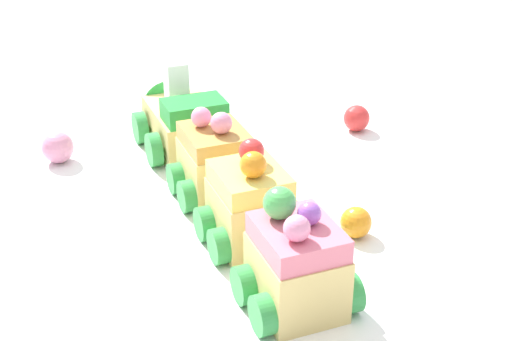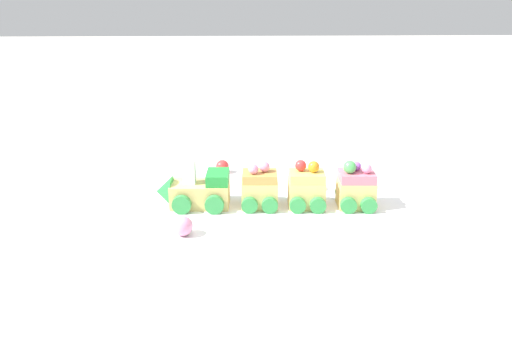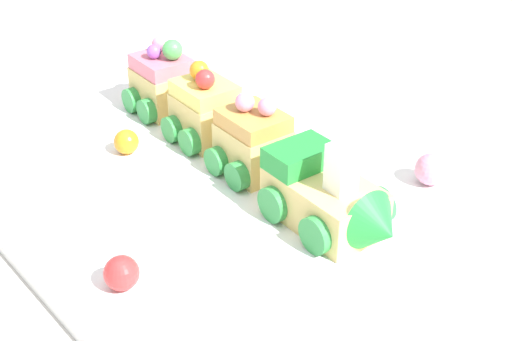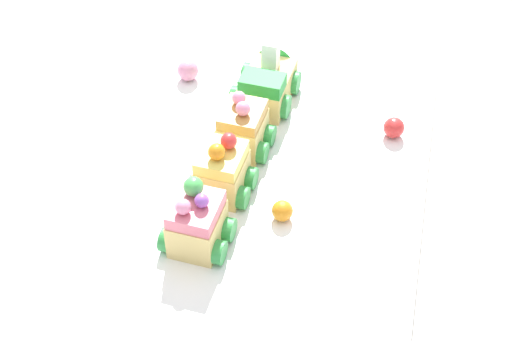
# 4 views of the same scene
# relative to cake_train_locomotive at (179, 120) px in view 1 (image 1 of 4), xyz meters

# --- Properties ---
(ground_plane) EXTENTS (10.00, 10.00, 0.00)m
(ground_plane) POSITION_rel_cake_train_locomotive_xyz_m (-0.12, -0.00, -0.04)
(ground_plane) COLOR beige
(display_board) EXTENTS (0.84, 0.43, 0.01)m
(display_board) POSITION_rel_cake_train_locomotive_xyz_m (-0.12, -0.00, -0.03)
(display_board) COLOR white
(display_board) RESTS_ON ground_plane
(cake_train_locomotive) EXTENTS (0.12, 0.08, 0.08)m
(cake_train_locomotive) POSITION_rel_cake_train_locomotive_xyz_m (0.00, 0.00, 0.00)
(cake_train_locomotive) COLOR #E5C675
(cake_train_locomotive) RESTS_ON display_board
(cake_car_caramel) EXTENTS (0.06, 0.07, 0.08)m
(cake_car_caramel) POSITION_rel_cake_train_locomotive_xyz_m (-0.11, 0.01, 0.00)
(cake_car_caramel) COLOR #E5C675
(cake_car_caramel) RESTS_ON display_board
(cake_car_lemon) EXTENTS (0.06, 0.07, 0.08)m
(cake_car_lemon) POSITION_rel_cake_train_locomotive_xyz_m (-0.19, 0.01, 0.00)
(cake_car_lemon) COLOR #E5C675
(cake_car_lemon) RESTS_ON display_board
(cake_car_strawberry) EXTENTS (0.06, 0.07, 0.08)m
(cake_car_strawberry) POSITION_rel_cake_train_locomotive_xyz_m (-0.27, 0.01, 0.01)
(cake_car_strawberry) COLOR #E5C675
(cake_car_strawberry) RESTS_ON display_board
(gumball_red) EXTENTS (0.03, 0.03, 0.03)m
(gumball_red) POSITION_rel_cake_train_locomotive_xyz_m (-0.04, -0.17, -0.01)
(gumball_red) COLOR red
(gumball_red) RESTS_ON display_board
(gumball_pink) EXTENTS (0.03, 0.03, 0.03)m
(gumball_pink) POSITION_rel_cake_train_locomotive_xyz_m (0.01, 0.11, -0.01)
(gumball_pink) COLOR pink
(gumball_pink) RESTS_ON display_board
(gumball_orange) EXTENTS (0.02, 0.02, 0.02)m
(gumball_orange) POSITION_rel_cake_train_locomotive_xyz_m (-0.21, -0.07, -0.01)
(gumball_orange) COLOR orange
(gumball_orange) RESTS_ON display_board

